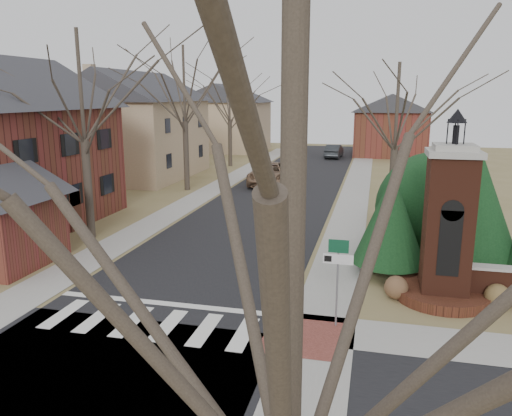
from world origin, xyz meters
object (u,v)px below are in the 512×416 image
(traffic_signal_pole, at_px, (287,257))
(sign_post, at_px, (338,266))
(brick_gate_monument, at_px, (447,238))
(distant_car, at_px, (334,151))
(pickup_truck, at_px, (269,174))

(traffic_signal_pole, distance_m, sign_post, 2.02)
(sign_post, bearing_deg, traffic_signal_pole, -132.43)
(traffic_signal_pole, distance_m, brick_gate_monument, 6.47)
(sign_post, relative_size, distant_car, 0.61)
(traffic_signal_pole, relative_size, brick_gate_monument, 0.69)
(traffic_signal_pole, distance_m, pickup_truck, 25.81)
(sign_post, xyz_separation_m, pickup_truck, (-7.19, 23.65, -1.09))
(pickup_truck, relative_size, distant_car, 1.36)
(brick_gate_monument, relative_size, distant_car, 1.42)
(pickup_truck, bearing_deg, sign_post, -78.59)
(brick_gate_monument, bearing_deg, pickup_truck, 117.18)
(brick_gate_monument, xyz_separation_m, distant_car, (-7.06, 38.98, -1.42))
(traffic_signal_pole, xyz_separation_m, brick_gate_monument, (4.70, 4.42, -0.42))
(sign_post, distance_m, brick_gate_monument, 4.55)
(brick_gate_monument, bearing_deg, sign_post, -138.58)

